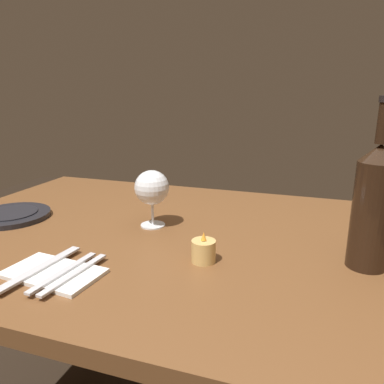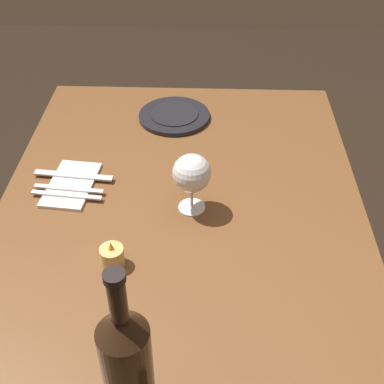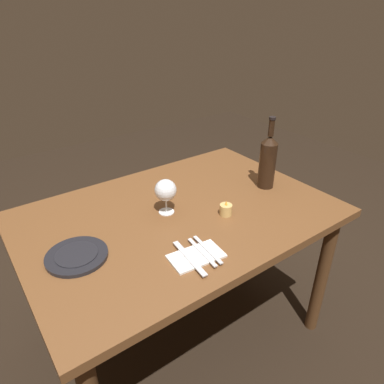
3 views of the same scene
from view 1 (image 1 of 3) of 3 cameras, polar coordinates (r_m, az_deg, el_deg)
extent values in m
cube|color=brown|center=(0.97, -4.31, -7.10)|extent=(1.30, 0.90, 0.04)
cylinder|color=#50311A|center=(1.43, 25.99, -17.44)|extent=(0.06, 0.06, 0.70)
cylinder|color=#50311A|center=(1.69, -17.67, -11.30)|extent=(0.06, 0.06, 0.70)
cylinder|color=white|center=(1.00, -6.09, -5.13)|extent=(0.07, 0.07, 0.00)
cylinder|color=white|center=(0.99, -6.15, -3.25)|extent=(0.01, 0.01, 0.07)
sphere|color=white|center=(0.97, -6.27, 0.70)|extent=(0.09, 0.09, 0.09)
cylinder|color=beige|center=(0.97, -6.27, 0.71)|extent=(0.07, 0.07, 0.03)
cylinder|color=black|center=(0.82, 26.16, -3.39)|extent=(0.08, 0.08, 0.22)
cone|color=black|center=(0.79, 27.26, 5.43)|extent=(0.08, 0.08, 0.03)
cylinder|color=black|center=(0.78, 27.76, 9.44)|extent=(0.03, 0.03, 0.08)
cylinder|color=#DBB266|center=(0.79, 1.81, -9.18)|extent=(0.05, 0.05, 0.05)
cylinder|color=white|center=(0.79, 1.81, -9.57)|extent=(0.04, 0.04, 0.03)
cone|color=#F99E2D|center=(0.77, 1.83, -6.89)|extent=(0.01, 0.01, 0.02)
cylinder|color=black|center=(1.17, -26.37, -3.29)|extent=(0.22, 0.22, 0.01)
cylinder|color=black|center=(1.17, -26.42, -2.89)|extent=(0.15, 0.15, 0.00)
cube|color=white|center=(0.79, -20.76, -11.69)|extent=(0.20, 0.13, 0.01)
cube|color=silver|center=(0.77, -19.34, -11.64)|extent=(0.03, 0.18, 0.00)
cube|color=silver|center=(0.76, -17.81, -12.02)|extent=(0.03, 0.18, 0.00)
cube|color=silver|center=(0.81, -22.50, -10.83)|extent=(0.04, 0.21, 0.00)
camera|label=2|loc=(1.14, 57.06, 33.95)|focal=48.03mm
camera|label=3|loc=(1.16, -90.77, 22.82)|focal=32.63mm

